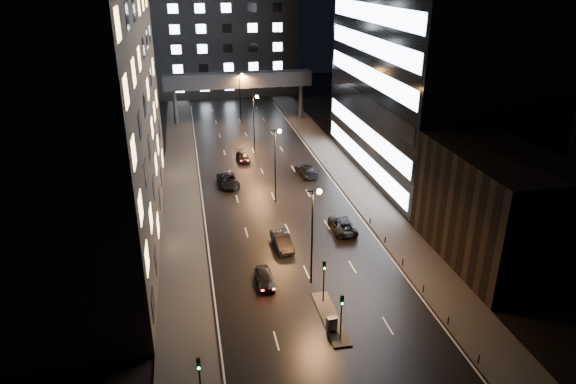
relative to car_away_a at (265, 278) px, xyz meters
The scene contains 25 objects.
ground 31.70m from the car_away_a, 81.68° to the left, with size 160.00×160.00×0.00m, color black.
sidewalk_left 27.53m from the car_away_a, 106.71° to the left, with size 5.00×110.00×0.15m, color #383533.
sidewalk_right 31.42m from the car_away_a, 57.05° to the left, with size 5.00×110.00×0.15m, color #383533.
building_left 30.48m from the car_away_a, 139.38° to the left, with size 15.00×48.00×40.00m, color #2D2319.
building_right_low 25.15m from the car_away_a, ahead, with size 10.00×18.00×12.00m, color black.
building_right_glass 45.81m from the car_away_a, 42.76° to the left, with size 20.00×36.00×45.00m, color black.
building_far 90.25m from the car_away_a, 87.06° to the left, with size 34.00×14.00×25.00m, color #333335.
skybridge 62.00m from the car_away_a, 85.72° to the left, with size 30.00×3.00×10.00m.
median_island 8.27m from the car_away_a, 53.64° to the right, with size 1.60×8.00×0.15m, color #383533.
traffic_signal_near 6.84m from the car_away_a, 40.31° to the right, with size 0.28×0.34×4.40m.
traffic_signal_far 11.07m from the car_away_a, 63.13° to the right, with size 0.28×0.34×4.40m.
traffic_signal_corner 16.35m from the car_away_a, 115.26° to the right, with size 0.28×0.34×4.40m.
bollard_row 14.94m from the car_away_a, ahead, with size 0.12×25.12×0.90m.
streetlight_near 7.51m from the car_away_a, ahead, with size 1.45×0.50×10.15m.
streetlight_mid_a 20.76m from the car_away_a, 76.22° to the left, with size 1.45×0.50×10.15m.
streetlight_mid_b 40.07m from the car_away_a, 83.12° to the left, with size 1.45×0.50×10.15m.
streetlight_far 59.83m from the car_away_a, 85.43° to the left, with size 1.45×0.50×10.15m.
car_away_a is the anchor object (origin of this frame).
car_away_b 7.65m from the car_away_a, 66.20° to the left, with size 1.72×4.92×1.62m, color black.
car_away_c 26.34m from the car_away_a, 92.46° to the left, with size 2.63×5.70×1.58m, color black.
car_away_d 36.80m from the car_away_a, 86.47° to the left, with size 1.85×4.55×1.32m, color black.
car_toward_a 14.57m from the car_away_a, 41.16° to the left, with size 2.60×5.64×1.57m, color black.
car_toward_b 30.29m from the car_away_a, 68.74° to the left, with size 2.29×5.63×1.63m, color black.
utility_cabinet 9.53m from the car_away_a, 61.91° to the right, with size 0.86×0.51×1.33m, color #525255.
cone_a 9.42m from the car_away_a, 60.47° to the right, with size 0.35×0.35×0.48m, color red.
Camera 1 is at (-10.99, -34.33, 28.73)m, focal length 32.00 mm.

